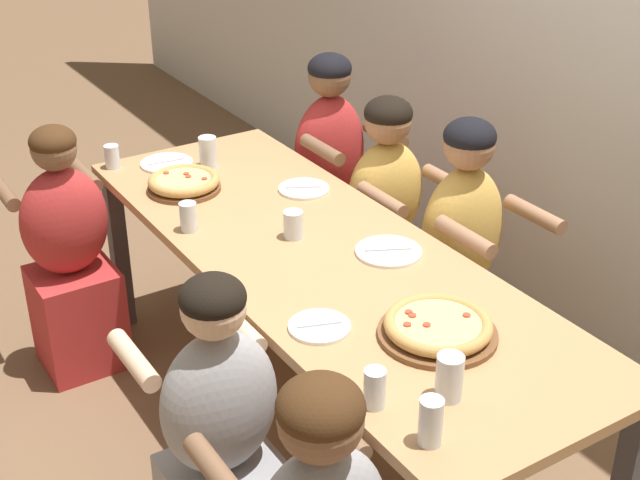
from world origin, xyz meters
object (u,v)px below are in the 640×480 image
at_px(empty_plate_b, 304,189).
at_px(diner_near_left, 70,263).
at_px(pizza_board_main, 438,328).
at_px(pizza_board_second, 184,183).
at_px(drinking_glass_c, 449,379).
at_px(drinking_glass_b, 375,388).
at_px(diner_far_left, 330,186).
at_px(drinking_glass_e, 188,218).
at_px(diner_near_midright, 222,453).
at_px(diner_far_center, 459,271).
at_px(drinking_glass_f, 208,152).
at_px(empty_plate_d, 167,163).
at_px(empty_plate_c, 319,327).
at_px(drinking_glass_g, 431,423).
at_px(drinking_glass_a, 293,226).
at_px(diner_far_midleft, 385,228).
at_px(empty_plate_a, 388,252).
at_px(drinking_glass_d, 112,158).

bearing_deg(empty_plate_b, diner_near_left, -117.93).
distance_m(pizza_board_main, pizza_board_second, 1.40).
bearing_deg(drinking_glass_c, drinking_glass_b, -112.51).
bearing_deg(diner_far_left, drinking_glass_e, 27.93).
height_order(drinking_glass_b, diner_near_midright, diner_near_midright).
relative_size(drinking_glass_c, diner_far_center, 0.11).
relative_size(drinking_glass_c, drinking_glass_f, 1.00).
height_order(empty_plate_b, diner_far_center, diner_far_center).
relative_size(empty_plate_d, diner_near_left, 0.21).
bearing_deg(empty_plate_c, pizza_board_main, 50.52).
height_order(drinking_glass_f, diner_far_center, diner_far_center).
bearing_deg(drinking_glass_c, empty_plate_c, -166.55).
bearing_deg(empty_plate_b, drinking_glass_g, -19.86).
bearing_deg(pizza_board_second, drinking_glass_c, 1.12).
height_order(empty_plate_c, drinking_glass_a, drinking_glass_a).
height_order(empty_plate_d, drinking_glass_f, drinking_glass_f).
bearing_deg(drinking_glass_g, diner_far_left, 153.81).
bearing_deg(diner_near_left, drinking_glass_g, -80.51).
bearing_deg(pizza_board_main, empty_plate_c, -129.48).
relative_size(drinking_glass_f, drinking_glass_g, 1.00).
height_order(empty_plate_c, diner_near_left, diner_near_left).
distance_m(empty_plate_b, drinking_glass_c, 1.43).
bearing_deg(drinking_glass_a, drinking_glass_f, 177.63).
height_order(diner_far_center, diner_far_midleft, diner_far_center).
bearing_deg(drinking_glass_f, empty_plate_c, -11.72).
height_order(empty_plate_a, diner_near_midright, diner_near_midright).
xyz_separation_m(drinking_glass_c, drinking_glass_d, (-2.02, -0.19, -0.02)).
relative_size(drinking_glass_a, drinking_glass_c, 0.77).
height_order(drinking_glass_e, diner_far_midleft, diner_far_midleft).
relative_size(drinking_glass_d, drinking_glass_g, 0.76).
xyz_separation_m(empty_plate_b, diner_far_center, (0.53, 0.41, -0.26)).
height_order(diner_far_left, diner_near_left, diner_far_left).
height_order(drinking_glass_c, diner_near_midright, diner_near_midright).
distance_m(empty_plate_d, drinking_glass_g, 2.05).
xyz_separation_m(empty_plate_d, diner_far_midleft, (0.57, 0.77, -0.28)).
bearing_deg(pizza_board_second, drinking_glass_b, -5.83).
bearing_deg(diner_far_left, empty_plate_c, 55.86).
height_order(empty_plate_b, diner_far_left, diner_far_left).
distance_m(empty_plate_a, diner_near_midright, 0.95).
xyz_separation_m(pizza_board_main, drinking_glass_b, (0.17, -0.36, 0.03)).
bearing_deg(drinking_glass_e, diner_far_left, 117.93).
xyz_separation_m(pizza_board_second, diner_near_midright, (1.20, -0.45, -0.32)).
bearing_deg(diner_far_midleft, drinking_glass_b, 52.53).
bearing_deg(drinking_glass_c, diner_near_left, -165.16).
distance_m(drinking_glass_a, drinking_glass_g, 1.20).
distance_m(pizza_board_second, empty_plate_b, 0.49).
xyz_separation_m(empty_plate_c, drinking_glass_f, (-1.33, 0.28, 0.06)).
bearing_deg(drinking_glass_e, empty_plate_b, 97.93).
distance_m(drinking_glass_b, diner_near_midright, 0.58).
height_order(pizza_board_main, empty_plate_d, pizza_board_main).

